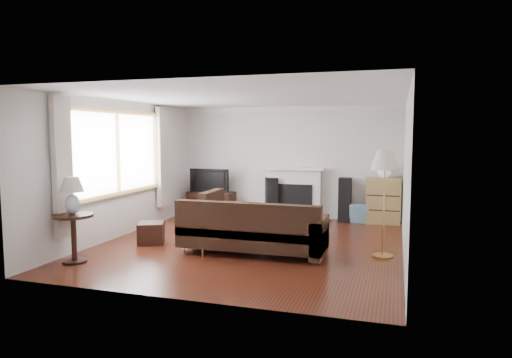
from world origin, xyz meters
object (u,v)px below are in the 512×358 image
(coffee_table, at_px, (280,226))
(bookshelf, at_px, (383,201))
(side_table, at_px, (74,238))
(tv_stand, at_px, (211,203))
(floor_lamp, at_px, (384,204))
(sectional_sofa, at_px, (253,228))

(coffee_table, bearing_deg, bookshelf, 55.98)
(coffee_table, bearing_deg, side_table, -123.30)
(tv_stand, bearing_deg, floor_lamp, -33.78)
(floor_lamp, distance_m, side_table, 4.67)
(bookshelf, relative_size, coffee_table, 0.97)
(floor_lamp, bearing_deg, tv_stand, 146.22)
(side_table, bearing_deg, coffee_table, 45.91)
(side_table, bearing_deg, bookshelf, 45.62)
(bookshelf, bearing_deg, coffee_table, -134.80)
(sectional_sofa, height_order, side_table, sectional_sofa)
(bookshelf, distance_m, side_table, 6.10)
(side_table, bearing_deg, floor_lamp, 20.84)
(sectional_sofa, relative_size, coffee_table, 2.48)
(coffee_table, xyz_separation_m, side_table, (-2.49, -2.57, 0.16))
(bookshelf, height_order, side_table, bookshelf)
(bookshelf, xyz_separation_m, coffee_table, (-1.78, -1.79, -0.29))
(bookshelf, bearing_deg, tv_stand, -179.22)
(tv_stand, relative_size, floor_lamp, 0.65)
(coffee_table, bearing_deg, tv_stand, 151.22)
(coffee_table, xyz_separation_m, floor_lamp, (1.86, -0.91, 0.63))
(bookshelf, relative_size, sectional_sofa, 0.39)
(sectional_sofa, distance_m, floor_lamp, 2.06)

